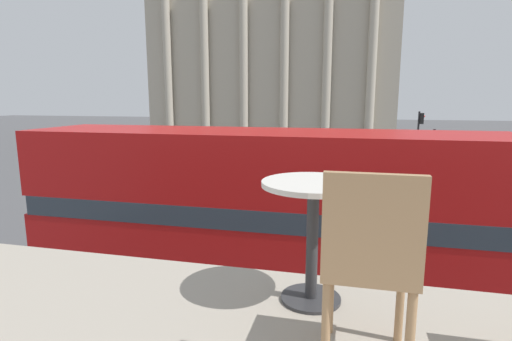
{
  "coord_description": "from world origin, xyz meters",
  "views": [
    {
      "loc": [
        1.0,
        -2.6,
        4.97
      ],
      "look_at": [
        -3.17,
        14.91,
        1.73
      ],
      "focal_mm": 28.0,
      "sensor_mm": 36.0,
      "label": 1
    }
  ],
  "objects_px": {
    "pedestrian_yellow": "(341,148)",
    "pedestrian_blue": "(210,161)",
    "double_decker_bus": "(260,213)",
    "traffic_light_mid": "(434,156)",
    "cafe_dining_table": "(313,214)",
    "plaza_building_left": "(277,44)",
    "traffic_light_near": "(474,179)",
    "cafe_chair_0": "(369,259)",
    "car_black": "(273,160)",
    "traffic_light_far": "(419,134)"
  },
  "relations": [
    {
      "from": "plaza_building_left",
      "to": "cafe_chair_0",
      "type": "bearing_deg",
      "value": -78.99
    },
    {
      "from": "plaza_building_left",
      "to": "pedestrian_blue",
      "type": "relative_size",
      "value": 17.26
    },
    {
      "from": "pedestrian_yellow",
      "to": "pedestrian_blue",
      "type": "bearing_deg",
      "value": 90.96
    },
    {
      "from": "traffic_light_far",
      "to": "pedestrian_yellow",
      "type": "height_order",
      "value": "traffic_light_far"
    },
    {
      "from": "cafe_dining_table",
      "to": "plaza_building_left",
      "type": "distance_m",
      "value": 48.63
    },
    {
      "from": "cafe_dining_table",
      "to": "traffic_light_near",
      "type": "xyz_separation_m",
      "value": [
        3.96,
        11.11,
        -1.79
      ]
    },
    {
      "from": "plaza_building_left",
      "to": "double_decker_bus",
      "type": "bearing_deg",
      "value": -79.95
    },
    {
      "from": "cafe_chair_0",
      "to": "pedestrian_blue",
      "type": "relative_size",
      "value": 0.56
    },
    {
      "from": "traffic_light_mid",
      "to": "double_decker_bus",
      "type": "bearing_deg",
      "value": -117.9
    },
    {
      "from": "plaza_building_left",
      "to": "traffic_light_near",
      "type": "height_order",
      "value": "plaza_building_left"
    },
    {
      "from": "double_decker_bus",
      "to": "traffic_light_far",
      "type": "distance_m",
      "value": 19.86
    },
    {
      "from": "cafe_chair_0",
      "to": "double_decker_bus",
      "type": "bearing_deg",
      "value": 112.32
    },
    {
      "from": "plaza_building_left",
      "to": "pedestrian_yellow",
      "type": "relative_size",
      "value": 15.5
    },
    {
      "from": "traffic_light_mid",
      "to": "traffic_light_far",
      "type": "height_order",
      "value": "traffic_light_far"
    },
    {
      "from": "cafe_dining_table",
      "to": "traffic_light_mid",
      "type": "xyz_separation_m",
      "value": [
        3.98,
        17.32,
        -1.94
      ]
    },
    {
      "from": "double_decker_bus",
      "to": "plaza_building_left",
      "type": "bearing_deg",
      "value": 101.62
    },
    {
      "from": "double_decker_bus",
      "to": "plaza_building_left",
      "type": "relative_size",
      "value": 0.39
    },
    {
      "from": "plaza_building_left",
      "to": "pedestrian_yellow",
      "type": "bearing_deg",
      "value": -62.74
    },
    {
      "from": "plaza_building_left",
      "to": "traffic_light_far",
      "type": "relative_size",
      "value": 6.69
    },
    {
      "from": "traffic_light_near",
      "to": "cafe_chair_0",
      "type": "bearing_deg",
      "value": -107.43
    },
    {
      "from": "plaza_building_left",
      "to": "traffic_light_far",
      "type": "xyz_separation_m",
      "value": [
        13.5,
        -21.94,
        -8.85
      ]
    },
    {
      "from": "double_decker_bus",
      "to": "pedestrian_blue",
      "type": "bearing_deg",
      "value": 115.26
    },
    {
      "from": "traffic_light_mid",
      "to": "pedestrian_blue",
      "type": "height_order",
      "value": "traffic_light_mid"
    },
    {
      "from": "traffic_light_far",
      "to": "pedestrian_yellow",
      "type": "xyz_separation_m",
      "value": [
        -5.05,
        5.55,
        -1.66
      ]
    },
    {
      "from": "traffic_light_mid",
      "to": "pedestrian_blue",
      "type": "xyz_separation_m",
      "value": [
        -12.8,
        5.19,
        -1.44
      ]
    },
    {
      "from": "double_decker_bus",
      "to": "traffic_light_mid",
      "type": "xyz_separation_m",
      "value": [
        5.75,
        10.86,
        0.01
      ]
    },
    {
      "from": "cafe_dining_table",
      "to": "traffic_light_near",
      "type": "bearing_deg",
      "value": 70.39
    },
    {
      "from": "traffic_light_near",
      "to": "pedestrian_yellow",
      "type": "relative_size",
      "value": 2.15
    },
    {
      "from": "double_decker_bus",
      "to": "cafe_dining_table",
      "type": "distance_m",
      "value": 6.98
    },
    {
      "from": "traffic_light_mid",
      "to": "pedestrian_yellow",
      "type": "relative_size",
      "value": 2.01
    },
    {
      "from": "plaza_building_left",
      "to": "traffic_light_mid",
      "type": "distance_m",
      "value": 33.88
    },
    {
      "from": "traffic_light_far",
      "to": "pedestrian_yellow",
      "type": "bearing_deg",
      "value": 132.34
    },
    {
      "from": "traffic_light_near",
      "to": "pedestrian_blue",
      "type": "bearing_deg",
      "value": 138.28
    },
    {
      "from": "double_decker_bus",
      "to": "traffic_light_mid",
      "type": "bearing_deg",
      "value": 63.66
    },
    {
      "from": "cafe_dining_table",
      "to": "traffic_light_mid",
      "type": "height_order",
      "value": "cafe_dining_table"
    },
    {
      "from": "traffic_light_far",
      "to": "car_black",
      "type": "height_order",
      "value": "traffic_light_far"
    },
    {
      "from": "traffic_light_near",
      "to": "pedestrian_blue",
      "type": "relative_size",
      "value": 2.39
    },
    {
      "from": "double_decker_bus",
      "to": "traffic_light_near",
      "type": "height_order",
      "value": "double_decker_bus"
    },
    {
      "from": "traffic_light_near",
      "to": "traffic_light_far",
      "type": "distance_m",
      "value": 14.2
    },
    {
      "from": "pedestrian_yellow",
      "to": "plaza_building_left",
      "type": "bearing_deg",
      "value": -17.08
    },
    {
      "from": "car_black",
      "to": "pedestrian_yellow",
      "type": "xyz_separation_m",
      "value": [
        4.6,
        5.49,
        0.35
      ]
    },
    {
      "from": "cafe_dining_table",
      "to": "traffic_light_far",
      "type": "distance_m",
      "value": 25.75
    },
    {
      "from": "traffic_light_near",
      "to": "car_black",
      "type": "xyz_separation_m",
      "value": [
        -9.12,
        14.25,
        -1.83
      ]
    },
    {
      "from": "cafe_chair_0",
      "to": "car_black",
      "type": "bearing_deg",
      "value": 107.77
    },
    {
      "from": "double_decker_bus",
      "to": "cafe_chair_0",
      "type": "bearing_deg",
      "value": -71.99
    },
    {
      "from": "cafe_dining_table",
      "to": "traffic_light_far",
      "type": "bearing_deg",
      "value": 79.93
    },
    {
      "from": "traffic_light_mid",
      "to": "traffic_light_far",
      "type": "xyz_separation_m",
      "value": [
        0.52,
        7.98,
        0.34
      ]
    },
    {
      "from": "cafe_dining_table",
      "to": "car_black",
      "type": "xyz_separation_m",
      "value": [
        -5.16,
        25.36,
        -3.61
      ]
    },
    {
      "from": "cafe_chair_0",
      "to": "car_black",
      "type": "distance_m",
      "value": 26.73
    },
    {
      "from": "pedestrian_blue",
      "to": "plaza_building_left",
      "type": "bearing_deg",
      "value": -49.4
    }
  ]
}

